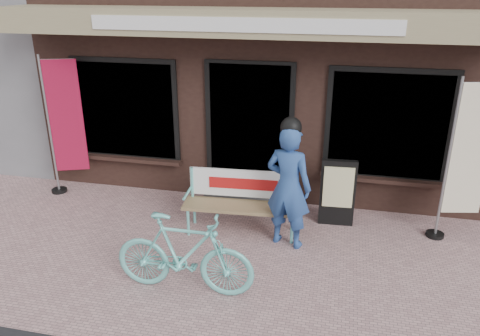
% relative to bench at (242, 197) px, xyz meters
% --- Properties ---
extents(ground, '(70.00, 70.00, 0.00)m').
position_rel_bench_xyz_m(ground, '(-0.11, -0.99, -0.50)').
color(ground, tan).
rests_on(ground, ground).
extents(bench, '(1.61, 0.51, 0.86)m').
position_rel_bench_xyz_m(bench, '(0.00, 0.00, 0.00)').
color(bench, '#66C8C1').
rests_on(bench, ground).
extents(person, '(0.68, 0.54, 1.74)m').
position_rel_bench_xyz_m(person, '(0.66, -0.23, 0.35)').
color(person, '#294B8E').
rests_on(person, ground).
extents(bicycle, '(1.58, 0.46, 0.95)m').
position_rel_bench_xyz_m(bicycle, '(-0.33, -1.50, -0.03)').
color(bicycle, '#66C8C1').
rests_on(bicycle, ground).
extents(nobori_red, '(0.66, 0.36, 2.25)m').
position_rel_bench_xyz_m(nobori_red, '(-3.02, 0.66, 0.65)').
color(nobori_red, gray).
rests_on(nobori_red, ground).
extents(nobori_cream, '(0.65, 0.28, 2.20)m').
position_rel_bench_xyz_m(nobori_cream, '(2.84, 0.44, 0.63)').
color(nobori_cream, gray).
rests_on(nobori_cream, ground).
extents(menu_stand, '(0.49, 0.14, 0.98)m').
position_rel_bench_xyz_m(menu_stand, '(1.28, 0.45, -0.00)').
color(menu_stand, black).
rests_on(menu_stand, ground).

